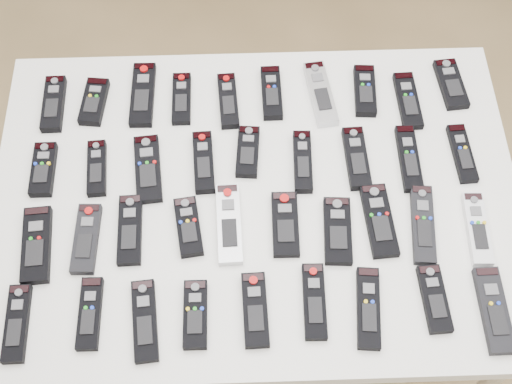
{
  "coord_description": "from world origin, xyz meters",
  "views": [
    {
      "loc": [
        -0.14,
        -0.78,
        2.24
      ],
      "look_at": [
        -0.11,
        0.05,
        0.8
      ],
      "focal_mm": 50.0,
      "sensor_mm": 36.0,
      "label": 1
    }
  ],
  "objects_px": {
    "remote_14": "(248,152)",
    "remote_22": "(189,227)",
    "remote_18": "(462,154)",
    "remote_25": "(338,231)",
    "remote_1": "(94,102)",
    "remote_35": "(368,308)",
    "remote_33": "(255,310)",
    "remote_30": "(90,314)",
    "remote_23": "(229,224)",
    "remote_6": "(320,94)",
    "remote_32": "(195,315)",
    "remote_5": "(272,93)",
    "remote_27": "(423,224)",
    "remote_8": "(408,101)",
    "remote_28": "(477,229)",
    "remote_3": "(182,99)",
    "remote_10": "(43,170)",
    "remote_15": "(303,162)",
    "remote_9": "(451,84)",
    "remote_37": "(494,310)",
    "remote_4": "(228,101)",
    "remote_31": "(145,321)",
    "remote_34": "(314,301)",
    "remote_16": "(356,158)",
    "remote_11": "(97,168)",
    "remote_7": "(365,91)",
    "remote_29": "(17,323)",
    "remote_2": "(143,95)",
    "remote_24": "(285,224)",
    "remote_36": "(434,299)",
    "remote_12": "(148,169)",
    "remote_19": "(37,245)",
    "remote_0": "(54,104)",
    "remote_21": "(130,230)",
    "remote_20": "(86,239)",
    "remote_26": "(379,221)",
    "remote_17": "(409,158)",
    "table": "(256,208)"
  },
  "relations": [
    {
      "from": "remote_14",
      "to": "remote_36",
      "type": "distance_m",
      "value": 0.56
    },
    {
      "from": "remote_10",
      "to": "remote_15",
      "type": "xyz_separation_m",
      "value": [
        0.62,
        0.0,
        0.0
      ]
    },
    {
      "from": "remote_1",
      "to": "remote_35",
      "type": "xyz_separation_m",
      "value": [
        0.64,
        -0.57,
        0.0
      ]
    },
    {
      "from": "remote_11",
      "to": "remote_34",
      "type": "distance_m",
      "value": 0.61
    },
    {
      "from": "remote_31",
      "to": "remote_34",
      "type": "distance_m",
      "value": 0.37
    },
    {
      "from": "remote_12",
      "to": "remote_19",
      "type": "distance_m",
      "value": 0.31
    },
    {
      "from": "remote_6",
      "to": "remote_32",
      "type": "bearing_deg",
      "value": -125.75
    },
    {
      "from": "remote_9",
      "to": "remote_29",
      "type": "distance_m",
      "value": 1.2
    },
    {
      "from": "remote_11",
      "to": "remote_29",
      "type": "height_order",
      "value": "same"
    },
    {
      "from": "remote_22",
      "to": "remote_23",
      "type": "xyz_separation_m",
      "value": [
        0.09,
        0.01,
        -0.0
      ]
    },
    {
      "from": "remote_0",
      "to": "remote_11",
      "type": "distance_m",
      "value": 0.23
    },
    {
      "from": "remote_12",
      "to": "remote_21",
      "type": "distance_m",
      "value": 0.17
    },
    {
      "from": "remote_11",
      "to": "remote_34",
      "type": "relative_size",
      "value": 0.87
    },
    {
      "from": "remote_16",
      "to": "remote_23",
      "type": "distance_m",
      "value": 0.35
    },
    {
      "from": "remote_20",
      "to": "remote_28",
      "type": "bearing_deg",
      "value": 1.97
    },
    {
      "from": "remote_14",
      "to": "remote_22",
      "type": "distance_m",
      "value": 0.25
    },
    {
      "from": "remote_18",
      "to": "remote_34",
      "type": "relative_size",
      "value": 0.94
    },
    {
      "from": "remote_18",
      "to": "remote_25",
      "type": "distance_m",
      "value": 0.38
    },
    {
      "from": "remote_3",
      "to": "remote_26",
      "type": "height_order",
      "value": "remote_26"
    },
    {
      "from": "remote_6",
      "to": "remote_8",
      "type": "bearing_deg",
      "value": -14.67
    },
    {
      "from": "remote_30",
      "to": "remote_7",
      "type": "bearing_deg",
      "value": 41.89
    },
    {
      "from": "remote_17",
      "to": "remote_37",
      "type": "xyz_separation_m",
      "value": [
        0.13,
        -0.39,
        0.0
      ]
    },
    {
      "from": "remote_33",
      "to": "remote_30",
      "type": "bearing_deg",
      "value": 177.75
    },
    {
      "from": "remote_6",
      "to": "remote_7",
      "type": "height_order",
      "value": "same"
    },
    {
      "from": "remote_2",
      "to": "remote_9",
      "type": "xyz_separation_m",
      "value": [
        0.79,
        0.01,
        -0.0
      ]
    },
    {
      "from": "remote_18",
      "to": "remote_4",
      "type": "bearing_deg",
      "value": 159.61
    },
    {
      "from": "table",
      "to": "remote_31",
      "type": "distance_m",
      "value": 0.4
    },
    {
      "from": "remote_9",
      "to": "remote_15",
      "type": "distance_m",
      "value": 0.46
    },
    {
      "from": "remote_19",
      "to": "remote_21",
      "type": "distance_m",
      "value": 0.21
    },
    {
      "from": "remote_0",
      "to": "remote_32",
      "type": "xyz_separation_m",
      "value": [
        0.36,
        -0.57,
        0.0
      ]
    },
    {
      "from": "remote_32",
      "to": "table",
      "type": "bearing_deg",
      "value": 64.78
    },
    {
      "from": "remote_14",
      "to": "remote_22",
      "type": "xyz_separation_m",
      "value": [
        -0.14,
        -0.2,
        0.0
      ]
    },
    {
      "from": "remote_8",
      "to": "remote_25",
      "type": "bearing_deg",
      "value": -122.25
    },
    {
      "from": "remote_9",
      "to": "remote_37",
      "type": "relative_size",
      "value": 0.79
    },
    {
      "from": "remote_28",
      "to": "remote_3",
      "type": "bearing_deg",
      "value": 151.94
    },
    {
      "from": "remote_5",
      "to": "remote_27",
      "type": "relative_size",
      "value": 0.8
    },
    {
      "from": "remote_12",
      "to": "remote_37",
      "type": "relative_size",
      "value": 0.95
    },
    {
      "from": "remote_4",
      "to": "remote_24",
      "type": "bearing_deg",
      "value": -73.81
    },
    {
      "from": "remote_4",
      "to": "remote_29",
      "type": "height_order",
      "value": "same"
    },
    {
      "from": "remote_36",
      "to": "remote_37",
      "type": "xyz_separation_m",
      "value": [
        0.12,
        -0.03,
        0.0
      ]
    },
    {
      "from": "remote_16",
      "to": "remote_37",
      "type": "xyz_separation_m",
      "value": [
        0.26,
        -0.4,
        -0.0
      ]
    },
    {
      "from": "remote_0",
      "to": "remote_20",
      "type": "xyz_separation_m",
      "value": [
        0.12,
        -0.38,
        -0.0
      ]
    },
    {
      "from": "remote_23",
      "to": "remote_26",
      "type": "relative_size",
      "value": 1.09
    },
    {
      "from": "remote_2",
      "to": "remote_31",
      "type": "bearing_deg",
      "value": -85.9
    },
    {
      "from": "table",
      "to": "remote_10",
      "type": "relative_size",
      "value": 8.72
    },
    {
      "from": "remote_36",
      "to": "remote_7",
      "type": "bearing_deg",
      "value": 95.94
    },
    {
      "from": "remote_28",
      "to": "remote_37",
      "type": "height_order",
      "value": "remote_37"
    },
    {
      "from": "remote_2",
      "to": "remote_9",
      "type": "distance_m",
      "value": 0.79
    },
    {
      "from": "remote_4",
      "to": "remote_25",
      "type": "bearing_deg",
      "value": -60.4
    },
    {
      "from": "remote_8",
      "to": "remote_35",
      "type": "xyz_separation_m",
      "value": [
        -0.16,
        -0.55,
        0.0
      ]
    }
  ]
}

